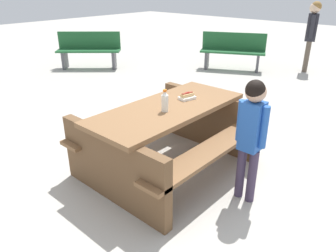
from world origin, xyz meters
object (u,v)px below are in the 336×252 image
(soda_bottle, at_px, (165,101))
(hotdog_tray, at_px, (187,97))
(child_in_coat, at_px, (252,127))
(bystander_adult, at_px, (312,28))
(picnic_table, at_px, (168,133))
(park_bench_near, at_px, (89,49))
(park_bench_mid, at_px, (233,50))

(soda_bottle, xyz_separation_m, hotdog_tray, (0.44, 0.06, -0.07))
(hotdog_tray, relative_size, child_in_coat, 0.17)
(soda_bottle, bearing_deg, bystander_adult, 5.47)
(child_in_coat, relative_size, bystander_adult, 0.77)
(picnic_table, bearing_deg, hotdog_tray, -1.04)
(park_bench_near, distance_m, bystander_adult, 5.21)
(picnic_table, distance_m, child_in_coat, 0.99)
(child_in_coat, bearing_deg, park_bench_near, 68.38)
(soda_bottle, distance_m, child_in_coat, 0.89)
(park_bench_near, bearing_deg, park_bench_mid, -50.98)
(soda_bottle, height_order, child_in_coat, child_in_coat)
(park_bench_mid, bearing_deg, picnic_table, -157.15)
(picnic_table, distance_m, soda_bottle, 0.43)
(child_in_coat, height_order, park_bench_mid, child_in_coat)
(soda_bottle, xyz_separation_m, child_in_coat, (0.20, -0.86, -0.09))
(park_bench_near, distance_m, park_bench_mid, 3.46)
(picnic_table, xyz_separation_m, soda_bottle, (-0.12, -0.07, 0.41))
(hotdog_tray, relative_size, bystander_adult, 0.13)
(soda_bottle, relative_size, hotdog_tray, 1.14)
(park_bench_mid, bearing_deg, hotdog_tray, -155.53)
(hotdog_tray, bearing_deg, picnic_table, 178.96)
(picnic_table, xyz_separation_m, hotdog_tray, (0.32, -0.01, 0.34))
(park_bench_near, height_order, park_bench_mid, same)
(child_in_coat, distance_m, bystander_adult, 5.53)
(child_in_coat, bearing_deg, park_bench_mid, 32.72)
(soda_bottle, relative_size, bystander_adult, 0.15)
(soda_bottle, relative_size, park_bench_mid, 0.15)
(bystander_adult, bearing_deg, picnic_table, -175.10)
(park_bench_mid, bearing_deg, child_in_coat, -147.28)
(soda_bottle, distance_m, park_bench_mid, 4.96)
(hotdog_tray, height_order, child_in_coat, child_in_coat)
(child_in_coat, bearing_deg, picnic_table, 94.75)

